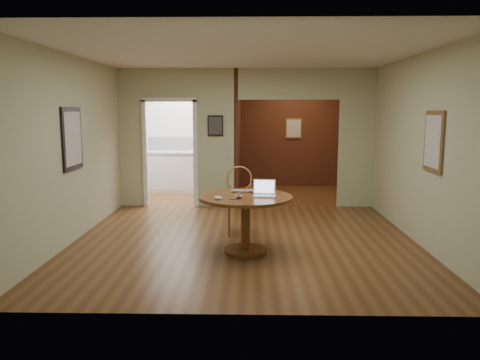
{
  "coord_description": "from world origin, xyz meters",
  "views": [
    {
      "loc": [
        0.08,
        -6.66,
        1.91
      ],
      "look_at": [
        -0.06,
        -0.2,
        0.94
      ],
      "focal_mm": 35.0,
      "sensor_mm": 36.0,
      "label": 1
    }
  ],
  "objects_px": {
    "chair": "(239,196)",
    "open_laptop": "(264,191)",
    "dining_table": "(246,211)",
    "closed_laptop": "(244,192)"
  },
  "relations": [
    {
      "from": "chair",
      "to": "closed_laptop",
      "type": "xyz_separation_m",
      "value": [
        0.08,
        -0.76,
        0.21
      ]
    },
    {
      "from": "open_laptop",
      "to": "dining_table",
      "type": "bearing_deg",
      "value": -167.61
    },
    {
      "from": "chair",
      "to": "closed_laptop",
      "type": "relative_size",
      "value": 3.0
    },
    {
      "from": "dining_table",
      "to": "chair",
      "type": "relative_size",
      "value": 1.19
    },
    {
      "from": "dining_table",
      "to": "chair",
      "type": "bearing_deg",
      "value": 96.01
    },
    {
      "from": "chair",
      "to": "open_laptop",
      "type": "height_order",
      "value": "chair"
    },
    {
      "from": "chair",
      "to": "open_laptop",
      "type": "relative_size",
      "value": 3.22
    },
    {
      "from": "dining_table",
      "to": "open_laptop",
      "type": "bearing_deg",
      "value": 4.46
    },
    {
      "from": "dining_table",
      "to": "open_laptop",
      "type": "relative_size",
      "value": 3.85
    },
    {
      "from": "open_laptop",
      "to": "closed_laptop",
      "type": "relative_size",
      "value": 0.93
    }
  ]
}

